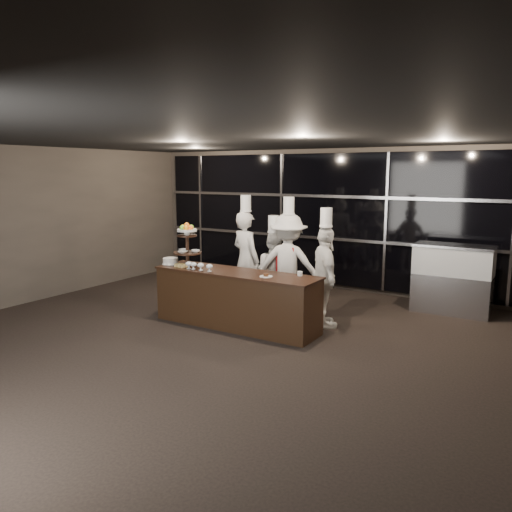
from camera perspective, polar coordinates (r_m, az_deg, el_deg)
The scene contains 14 objects.
room at distance 6.60m, azimuth -8.59°, elevation 0.64°, with size 10.00×10.00×10.00m.
window_wall at distance 10.82m, azimuth 8.57°, elevation 4.14°, with size 8.60×0.10×2.80m.
buffet_counter at distance 8.18m, azimuth -2.30°, elevation -4.90°, with size 2.84×0.74×0.92m.
display_stand at distance 8.60m, azimuth -7.88°, elevation 1.66°, with size 0.48×0.48×0.74m.
compotes at distance 8.24m, azimuth -6.65°, elevation -1.04°, with size 0.54×0.11×0.12m.
layer_cake at distance 8.85m, azimuth -9.75°, elevation -0.57°, with size 0.30×0.30×0.11m.
pastry_squares at distance 8.55m, azimuth -8.57°, elevation -1.07°, with size 0.20×0.13×0.05m.
small_plate at distance 7.67m, azimuth 1.15°, elevation -2.29°, with size 0.20×0.20×0.05m.
chef_cup at distance 7.77m, azimuth 5.05°, elevation -2.01°, with size 0.08×0.08×0.07m, color white.
display_case at distance 9.58m, azimuth 21.54°, elevation -2.07°, with size 1.35×0.59×1.24m.
chef_a at distance 9.25m, azimuth -1.16°, elevation -0.30°, with size 0.76×0.62×2.10m.
chef_b at distance 9.06m, azimuth 1.98°, elevation -1.68°, with size 0.71×0.55×1.75m.
chef_c at distance 8.79m, azimuth 3.70°, elevation -0.96°, with size 1.30×0.97×2.09m.
chef_d at distance 8.15m, azimuth 7.87°, elevation -2.31°, with size 0.91×1.01×1.95m.
Camera 1 is at (4.23, -4.97, 2.52)m, focal length 35.00 mm.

